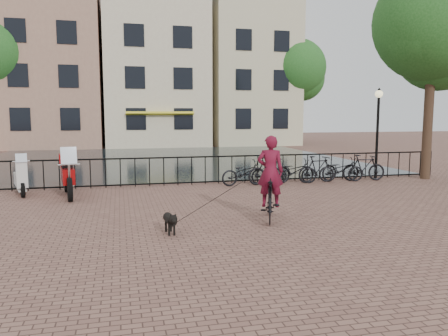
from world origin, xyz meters
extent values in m
plane|color=brown|center=(0.00, 0.00, 0.00)|extent=(100.00, 100.00, 0.00)
plane|color=black|center=(0.00, 17.30, 0.00)|extent=(20.00, 20.00, 0.00)
cube|color=black|center=(0.00, 8.00, 1.00)|extent=(20.00, 0.05, 0.05)
cube|color=black|center=(0.00, 8.00, 0.08)|extent=(20.00, 0.05, 0.05)
cube|color=#8E6553|center=(-7.50, 30.00, 6.00)|extent=(7.50, 9.00, 12.00)
cube|color=#C7B597|center=(0.50, 30.00, 5.50)|extent=(8.00, 9.00, 11.00)
cube|color=black|center=(0.50, 30.00, 11.40)|extent=(8.00, 9.00, 0.80)
cube|color=yellow|center=(0.50, 25.30, 2.60)|extent=(5.00, 0.60, 0.15)
cube|color=#C3B791|center=(8.50, 30.00, 6.25)|extent=(7.00, 9.00, 12.50)
cylinder|color=black|center=(9.20, 7.30, 2.80)|extent=(0.36, 0.36, 5.60)
sphere|color=#1C4E1A|center=(9.20, 7.30, 6.00)|extent=(4.48, 4.48, 4.48)
cylinder|color=black|center=(12.00, 27.00, 2.97)|extent=(0.36, 0.36, 5.95)
sphere|color=#1C4E1A|center=(12.00, 27.00, 6.38)|extent=(4.76, 4.76, 4.76)
cylinder|color=black|center=(7.20, 7.60, 1.60)|extent=(0.10, 0.10, 3.20)
sphere|color=beige|center=(7.20, 7.60, 3.30)|extent=(0.30, 0.30, 0.30)
imported|color=black|center=(0.96, 2.28, 0.52)|extent=(1.03, 1.80, 1.04)
imported|color=maroon|center=(0.96, 2.28, 1.35)|extent=(0.87, 0.71, 2.04)
imported|color=black|center=(1.80, 7.40, 0.45)|extent=(1.78, 0.82, 0.90)
imported|color=black|center=(2.75, 7.40, 0.50)|extent=(1.71, 0.65, 1.00)
imported|color=black|center=(3.70, 7.40, 0.45)|extent=(1.77, 0.79, 0.90)
imported|color=black|center=(4.65, 7.40, 0.50)|extent=(1.72, 0.71, 1.00)
imported|color=black|center=(5.60, 7.40, 0.45)|extent=(1.77, 0.80, 0.90)
imported|color=black|center=(6.55, 7.40, 0.50)|extent=(1.71, 0.69, 1.00)
camera|label=1|loc=(-2.50, -7.43, 2.51)|focal=35.00mm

